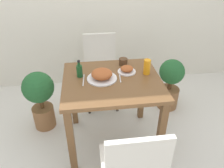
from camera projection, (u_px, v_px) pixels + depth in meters
ground_plane at (112, 140)px, 2.41m from camera, size 16.00×16.00×0.00m
dining_table at (112, 91)px, 2.06m from camera, size 0.90×0.79×0.78m
chair_near at (133, 168)px, 1.49m from camera, size 0.42×0.42×0.91m
chair_far at (101, 66)px, 2.75m from camera, size 0.42×0.42×0.91m
food_plate at (102, 75)px, 1.98m from camera, size 0.27×0.27×0.09m
side_plate at (127, 70)px, 2.09m from camera, size 0.17×0.17×0.06m
drink_cup at (123, 62)px, 2.22m from camera, size 0.09×0.09×0.07m
juice_glass at (147, 67)px, 2.04m from camera, size 0.06×0.06×0.15m
sauce_bottle at (79, 70)px, 2.00m from camera, size 0.06×0.06×0.17m
fork_utensil at (84, 80)px, 1.98m from camera, size 0.02×0.20×0.00m
spoon_utensil at (120, 78)px, 2.02m from camera, size 0.02×0.17×0.00m
potted_plant_left at (40, 96)px, 2.38m from camera, size 0.34×0.34×0.70m
potted_plant_right at (170, 82)px, 2.72m from camera, size 0.30×0.30×0.67m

